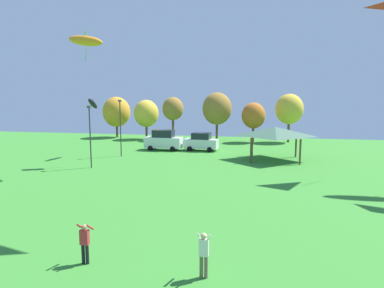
% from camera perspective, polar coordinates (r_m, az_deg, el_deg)
% --- Properties ---
extents(person_standing_near_foreground, '(0.52, 0.50, 1.72)m').
position_cam_1_polar(person_standing_near_foreground, '(15.11, -17.44, -15.17)').
color(person_standing_near_foreground, black).
rests_on(person_standing_near_foreground, ground).
extents(person_standing_mid_field, '(0.52, 0.52, 1.83)m').
position_cam_1_polar(person_standing_mid_field, '(13.43, 1.98, -17.50)').
color(person_standing_mid_field, brown).
rests_on(person_standing_mid_field, ground).
extents(kite_flying_3, '(0.87, 2.59, 1.56)m').
position_cam_1_polar(kite_flying_3, '(40.30, -16.21, 6.47)').
color(kite_flying_3, black).
extents(kite_flying_7, '(4.20, 2.05, 2.58)m').
position_cam_1_polar(kite_flying_7, '(33.00, -17.37, 16.11)').
color(kite_flying_7, orange).
extents(parked_car_leftmost, '(4.81, 2.13, 2.60)m').
position_cam_1_polar(parked_car_leftmost, '(43.93, -4.77, 0.63)').
color(parked_car_leftmost, silver).
rests_on(parked_car_leftmost, ground).
extents(parked_car_second_from_left, '(4.27, 2.24, 2.30)m').
position_cam_1_polar(parked_car_second_from_left, '(43.25, 1.57, 0.37)').
color(parked_car_second_from_left, silver).
rests_on(parked_car_second_from_left, ground).
extents(park_pavilion, '(6.31, 5.63, 3.60)m').
position_cam_1_polar(park_pavilion, '(37.80, 13.67, 2.02)').
color(park_pavilion, brown).
rests_on(park_pavilion, ground).
extents(light_post_0, '(0.36, 0.20, 5.97)m').
position_cam_1_polar(light_post_0, '(33.98, -16.63, 1.79)').
color(light_post_0, '#2D2D33').
rests_on(light_post_0, ground).
extents(light_post_1, '(0.36, 0.20, 6.46)m').
position_cam_1_polar(light_post_1, '(39.76, -11.84, 3.16)').
color(light_post_1, '#2D2D33').
rests_on(light_post_1, ground).
extents(treeline_tree_0, '(4.55, 4.55, 6.78)m').
position_cam_1_polar(treeline_tree_0, '(58.78, -12.47, 5.24)').
color(treeline_tree_0, brown).
rests_on(treeline_tree_0, ground).
extents(treeline_tree_1, '(3.95, 3.95, 6.30)m').
position_cam_1_polar(treeline_tree_1, '(55.49, -7.64, 5.05)').
color(treeline_tree_1, brown).
rests_on(treeline_tree_1, ground).
extents(treeline_tree_2, '(3.31, 3.31, 6.75)m').
position_cam_1_polar(treeline_tree_2, '(53.87, -3.20, 5.86)').
color(treeline_tree_2, brown).
rests_on(treeline_tree_2, ground).
extents(treeline_tree_3, '(4.50, 4.50, 7.44)m').
position_cam_1_polar(treeline_tree_3, '(53.02, 4.20, 5.88)').
color(treeline_tree_3, brown).
rests_on(treeline_tree_3, ground).
extents(treeline_tree_4, '(3.52, 3.52, 5.94)m').
position_cam_1_polar(treeline_tree_4, '(51.93, 10.21, 4.67)').
color(treeline_tree_4, brown).
rests_on(treeline_tree_4, ground).
extents(treeline_tree_5, '(4.10, 4.10, 7.23)m').
position_cam_1_polar(treeline_tree_5, '(53.19, 15.91, 5.60)').
color(treeline_tree_5, brown).
rests_on(treeline_tree_5, ground).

